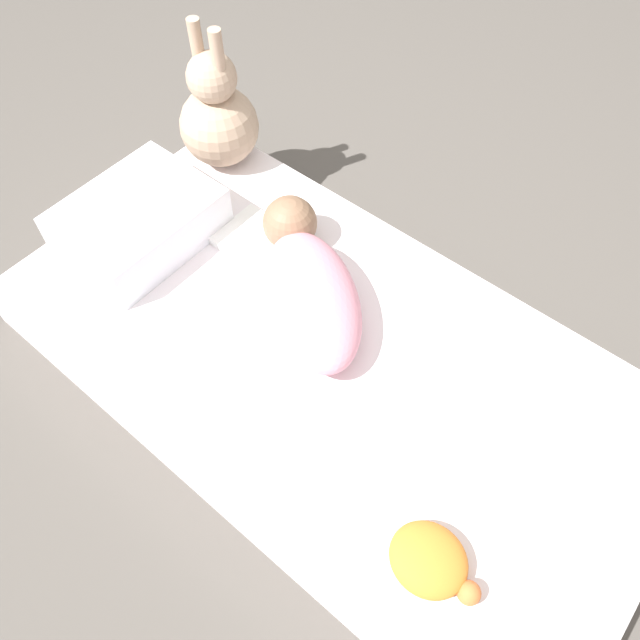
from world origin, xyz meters
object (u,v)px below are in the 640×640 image
Objects in this scene: bunny_plush at (218,117)px; turtle_plush at (431,561)px; swaddled_baby at (307,284)px; pillow at (139,221)px.

turtle_plush is (1.06, -0.55, -0.11)m from bunny_plush.
bunny_plush is at bearing 152.65° from turtle_plush.
swaddled_baby is 2.64× the size of turtle_plush.
pillow is 2.02× the size of turtle_plush.
turtle_plush is at bearing -172.74° from swaddled_baby.
swaddled_baby reaches higher than turtle_plush.
bunny_plush reaches higher than turtle_plush.
bunny_plush is 2.18× the size of turtle_plush.
swaddled_baby is 1.21× the size of bunny_plush.
pillow is at bearing 168.59° from turtle_plush.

